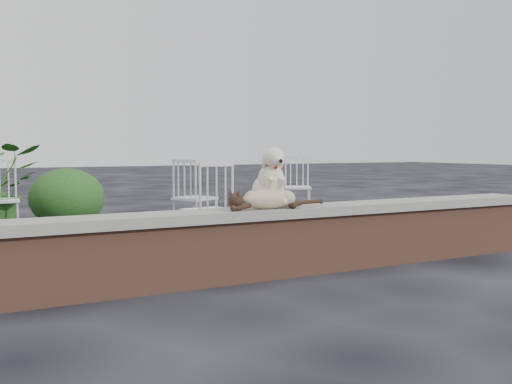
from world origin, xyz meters
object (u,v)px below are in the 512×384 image
dog (268,177)px  chair_c (207,209)px  chair_d (297,186)px  chair_e (195,197)px  chair_b (0,199)px  cat (268,198)px

dog → chair_c: 1.13m
chair_d → chair_e: bearing=-124.6°
chair_e → chair_c: same height
chair_e → dog: bearing=145.1°
chair_e → chair_d: 2.45m
dog → chair_c: size_ratio=0.55×
chair_b → chair_c: same height
chair_b → chair_d: bearing=8.3°
cat → chair_d: chair_d is taller
chair_c → chair_d: bearing=-141.3°
dog → chair_c: bearing=99.5°
cat → chair_d: (2.62, 3.71, -0.20)m
cat → chair_e: (0.43, 2.63, -0.20)m
chair_d → chair_b: 4.37m
cat → chair_e: size_ratio=1.13×
cat → chair_d: 4.55m
cat → chair_b: chair_b is taller
chair_d → chair_c: size_ratio=1.00×
chair_d → chair_b: size_ratio=1.00×
dog → chair_e: 2.53m
cat → chair_b: 3.84m
chair_c → cat: bearing=86.1°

